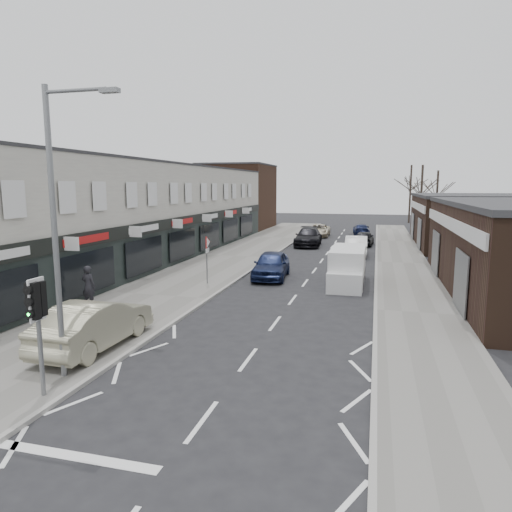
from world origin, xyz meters
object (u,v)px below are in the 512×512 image
Objects in this scene: parked_car_right_b at (364,238)px; parked_car_left_a at (271,265)px; warning_sign at (207,246)px; pedestrian at (88,286)px; white_van at (347,267)px; sedan_on_pavement at (95,324)px; parked_car_left_b at (308,237)px; parked_car_left_c at (319,231)px; parked_car_right_a at (356,245)px; traffic_light at (37,310)px; street_lamp at (59,219)px; parked_car_right_c at (361,229)px.

parked_car_left_a is at bearing 77.66° from parked_car_right_b.
pedestrian is at bearing -119.89° from warning_sign.
white_van is at bearing -138.52° from pedestrian.
parked_car_left_b is (3.00, 28.79, -0.11)m from sedan_on_pavement.
parked_car_left_c is (3.00, 36.71, -0.26)m from sedan_on_pavement.
parked_car_right_a is (7.49, 13.47, -1.41)m from warning_sign.
warning_sign is 0.56× the size of parked_car_left_c.
white_van is (6.74, 16.34, -1.45)m from traffic_light.
warning_sign is 15.48m from parked_car_right_a.
street_lamp is at bearing 95.88° from traffic_light.
warning_sign is at bearing -89.15° from sedan_on_pavement.
parked_car_left_b is 5.20m from parked_car_right_b.
pedestrian is (-3.43, -5.97, -1.15)m from warning_sign.
street_lamp reaches higher than parked_car_right_b.
traffic_light is 0.55× the size of parked_car_left_b.
street_lamp is 4.30× the size of pedestrian.
parked_car_left_c is 13.52m from parked_car_right_a.
traffic_light is 28.35m from parked_car_right_a.
warning_sign is 6.98m from pedestrian.
parked_car_left_a is (6.39, 8.88, -0.24)m from pedestrian.
parked_car_left_b is at bearing -94.88° from sedan_on_pavement.
warning_sign is 18.57m from parked_car_left_b.
white_van is at bearing 67.59° from traffic_light.
parked_car_left_b is (2.96, 18.28, -1.38)m from warning_sign.
white_van is (6.86, 15.12, -3.65)m from street_lamp.
parked_car_left_c is 1.19× the size of parked_car_right_b.
parked_car_right_a is at bearing 76.23° from traffic_light.
white_van is 1.10× the size of parked_car_left_c.
white_van is 13.72m from pedestrian.
pedestrian is at bearing 58.85° from parked_car_right_a.
parked_car_right_b is (4.97, -6.41, 0.02)m from parked_car_left_c.
warning_sign is at bearing 59.10° from parked_car_right_a.
parked_car_right_a is (6.73, 27.49, -1.62)m from traffic_light.
warning_sign reaches higher than parked_car_right_c.
sedan_on_pavement is at bearing 79.33° from parked_car_right_b.
pedestrian is at bearing 120.75° from street_lamp.
parked_car_right_a is (-0.00, 11.15, -0.18)m from white_van.
traffic_light reaches higher than white_van.
pedestrian reaches higher than parked_car_left_b.
sedan_on_pavement is 2.63× the size of pedestrian.
parked_car_left_c is at bearing 100.69° from white_van.
white_van is 4.58m from parked_car_left_a.
street_lamp reaches higher than traffic_light.
parked_car_right_b is 9.40m from parked_car_right_c.
parked_car_left_a is at bearing 81.58° from street_lamp.
parked_car_right_b is 0.95× the size of parked_car_right_c.
street_lamp reaches higher than parked_car_left_c.
parked_car_left_a is (2.96, 2.91, -1.39)m from warning_sign.
white_van is at bearing 65.60° from street_lamp.
parked_car_left_b reaches higher than parked_car_right_a.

